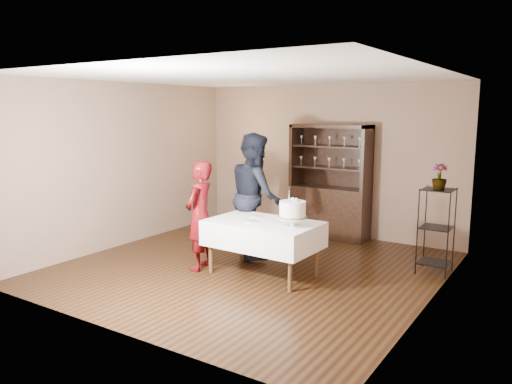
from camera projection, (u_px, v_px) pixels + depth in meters
floor at (250, 268)px, 7.20m from camera, size 5.00×5.00×0.00m
ceiling at (250, 76)px, 6.75m from camera, size 5.00×5.00×0.00m
back_wall at (326, 160)px, 9.05m from camera, size 5.00×0.02×2.70m
wall_left at (125, 164)px, 8.31m from camera, size 0.02×5.00×2.70m
wall_right at (434, 190)px, 5.64m from camera, size 0.02×5.00×2.70m
china_hutch at (330, 200)px, 8.85m from camera, size 1.40×0.48×2.00m
plant_etagere at (436, 227)px, 6.86m from camera, size 0.42×0.42×1.20m
cake_table at (263, 234)px, 6.81m from camera, size 1.54×0.98×0.75m
woman at (200, 215)px, 7.04m from camera, size 0.47×0.62×1.55m
man at (255, 195)px, 7.64m from camera, size 1.17×1.17×1.91m
cake at (293, 211)px, 6.44m from camera, size 0.42×0.42×0.53m
plate_near at (251, 221)px, 6.74m from camera, size 0.26×0.26×0.01m
plate_far at (257, 216)px, 7.06m from camera, size 0.21×0.21×0.01m
potted_plant at (439, 177)px, 6.70m from camera, size 0.23×0.23×0.35m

